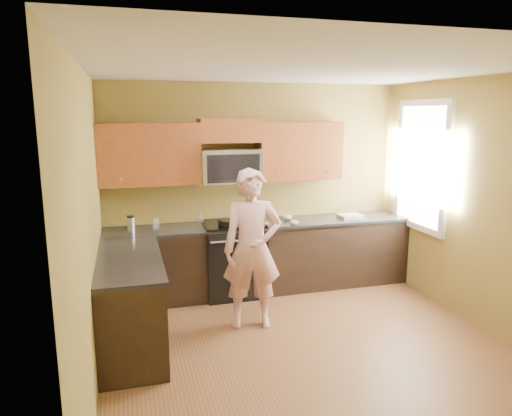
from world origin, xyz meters
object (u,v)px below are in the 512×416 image
object	(u,v)px
frying_pan	(229,224)
butter_tub	(252,224)
stove	(233,258)
travel_mug	(131,231)
woman	(252,249)
microwave	(230,182)

from	to	relation	value
frying_pan	butter_tub	size ratio (longest dim) A/B	3.40
stove	travel_mug	world-z (taller)	travel_mug
woman	frying_pan	size ratio (longest dim) A/B	3.68
frying_pan	travel_mug	distance (m)	1.18
stove	woman	world-z (taller)	woman
woman	butter_tub	distance (m)	0.95
stove	travel_mug	xyz separation A→B (m)	(-1.25, -0.00, 0.45)
frying_pan	butter_tub	bearing A→B (deg)	-10.22
microwave	butter_tub	world-z (taller)	microwave
butter_tub	travel_mug	size ratio (longest dim) A/B	0.72
microwave	travel_mug	bearing A→B (deg)	-174.24
stove	frying_pan	distance (m)	0.49
woman	travel_mug	xyz separation A→B (m)	(-1.24, 0.95, 0.05)
woman	butter_tub	world-z (taller)	woman
woman	microwave	bearing A→B (deg)	99.41
stove	frying_pan	bearing A→B (deg)	-131.71
frying_pan	butter_tub	world-z (taller)	frying_pan
butter_tub	frying_pan	bearing A→B (deg)	-172.36
microwave	butter_tub	distance (m)	0.60
frying_pan	travel_mug	world-z (taller)	travel_mug
stove	microwave	distance (m)	0.98
stove	woman	distance (m)	1.03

